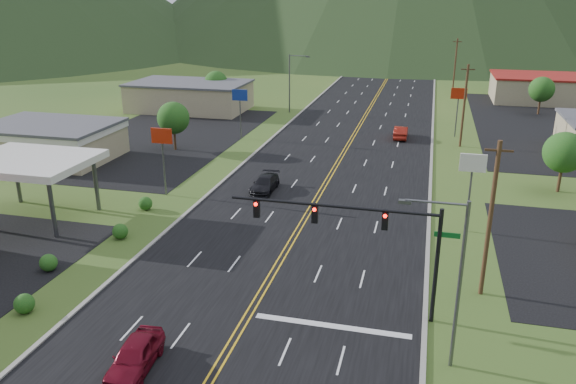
% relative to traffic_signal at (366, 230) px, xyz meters
% --- Properties ---
extents(traffic_signal, '(13.10, 0.43, 7.00)m').
position_rel_traffic_signal_xyz_m(traffic_signal, '(0.00, 0.00, 0.00)').
color(traffic_signal, black).
rests_on(traffic_signal, ground).
extents(streetlight_east, '(3.28, 0.25, 9.00)m').
position_rel_traffic_signal_xyz_m(streetlight_east, '(4.70, -4.00, -0.15)').
color(streetlight_east, '#59595E').
rests_on(streetlight_east, ground).
extents(streetlight_west, '(3.28, 0.25, 9.00)m').
position_rel_traffic_signal_xyz_m(streetlight_west, '(-18.16, 56.00, -0.15)').
color(streetlight_west, '#59595E').
rests_on(streetlight_west, ground).
extents(gas_canopy, '(10.00, 8.00, 5.30)m').
position_rel_traffic_signal_xyz_m(gas_canopy, '(-28.48, 8.00, -0.46)').
color(gas_canopy, white).
rests_on(gas_canopy, ground).
extents(building_west_mid, '(14.40, 10.40, 4.10)m').
position_rel_traffic_signal_xyz_m(building_west_mid, '(-38.48, 24.00, -3.06)').
color(building_west_mid, tan).
rests_on(building_west_mid, ground).
extents(building_west_far, '(18.40, 11.40, 4.50)m').
position_rel_traffic_signal_xyz_m(building_west_far, '(-34.48, 54.00, -3.07)').
color(building_west_far, tan).
rests_on(building_west_far, ground).
extents(building_east_far, '(16.40, 12.40, 4.50)m').
position_rel_traffic_signal_xyz_m(building_east_far, '(21.52, 76.00, -3.07)').
color(building_east_far, tan).
rests_on(building_east_far, ground).
extents(pole_sign_west_a, '(2.00, 0.18, 6.40)m').
position_rel_traffic_signal_xyz_m(pole_sign_west_a, '(-20.48, 16.00, -0.28)').
color(pole_sign_west_a, '#59595E').
rests_on(pole_sign_west_a, ground).
extents(pole_sign_west_b, '(2.00, 0.18, 6.40)m').
position_rel_traffic_signal_xyz_m(pole_sign_west_b, '(-20.48, 38.00, -0.28)').
color(pole_sign_west_b, '#59595E').
rests_on(pole_sign_west_b, ground).
extents(pole_sign_east_a, '(2.00, 0.18, 6.40)m').
position_rel_traffic_signal_xyz_m(pole_sign_east_a, '(6.52, 14.00, -0.28)').
color(pole_sign_east_a, '#59595E').
rests_on(pole_sign_east_a, ground).
extents(pole_sign_east_b, '(2.00, 0.18, 6.40)m').
position_rel_traffic_signal_xyz_m(pole_sign_east_b, '(6.52, 46.00, -0.28)').
color(pole_sign_east_b, '#59595E').
rests_on(pole_sign_east_b, ground).
extents(tree_west_a, '(3.84, 3.84, 5.82)m').
position_rel_traffic_signal_xyz_m(tree_west_a, '(-26.48, 31.00, -1.44)').
color(tree_west_a, '#382314').
rests_on(tree_west_a, ground).
extents(tree_west_b, '(3.84, 3.84, 5.82)m').
position_rel_traffic_signal_xyz_m(tree_west_b, '(-31.48, 58.00, -1.44)').
color(tree_west_b, '#382314').
rests_on(tree_west_b, ground).
extents(tree_east_a, '(3.84, 3.84, 5.82)m').
position_rel_traffic_signal_xyz_m(tree_east_a, '(15.52, 26.00, -1.44)').
color(tree_east_a, '#382314').
rests_on(tree_east_a, ground).
extents(tree_east_b, '(3.84, 3.84, 5.82)m').
position_rel_traffic_signal_xyz_m(tree_east_b, '(19.52, 64.00, -1.44)').
color(tree_east_b, '#382314').
rests_on(tree_east_b, ground).
extents(utility_pole_a, '(1.60, 0.28, 10.00)m').
position_rel_traffic_signal_xyz_m(utility_pole_a, '(7.02, 4.00, -0.20)').
color(utility_pole_a, '#382314').
rests_on(utility_pole_a, ground).
extents(utility_pole_b, '(1.60, 0.28, 10.00)m').
position_rel_traffic_signal_xyz_m(utility_pole_b, '(7.02, 41.00, -0.20)').
color(utility_pole_b, '#382314').
rests_on(utility_pole_b, ground).
extents(utility_pole_c, '(1.60, 0.28, 10.00)m').
position_rel_traffic_signal_xyz_m(utility_pole_c, '(7.02, 81.00, -0.20)').
color(utility_pole_c, '#382314').
rests_on(utility_pole_c, ground).
extents(utility_pole_d, '(1.60, 0.28, 10.00)m').
position_rel_traffic_signal_xyz_m(utility_pole_d, '(7.02, 121.00, -0.20)').
color(utility_pole_d, '#382314').
rests_on(utility_pole_d, ground).
extents(car_red_near, '(2.26, 4.71, 1.55)m').
position_rel_traffic_signal_xyz_m(car_red_near, '(-10.44, -8.24, -4.55)').
color(car_red_near, maroon).
rests_on(car_red_near, ground).
extents(car_dark_mid, '(2.00, 4.89, 1.42)m').
position_rel_traffic_signal_xyz_m(car_dark_mid, '(-11.72, 19.24, -4.62)').
color(car_dark_mid, black).
rests_on(car_dark_mid, ground).
extents(car_red_far, '(1.71, 4.83, 1.59)m').
position_rel_traffic_signal_xyz_m(car_red_far, '(-0.36, 43.26, -4.54)').
color(car_red_far, maroon).
rests_on(car_red_far, ground).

